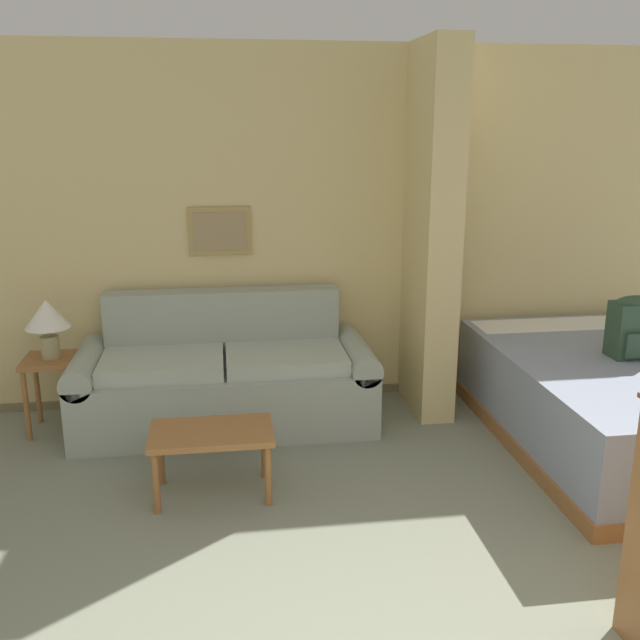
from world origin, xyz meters
The scene contains 8 objects.
wall_back centered at (0.00, 4.01, 1.29)m, with size 7.06×0.16×2.60m.
wall_partition_pillar centered at (0.77, 3.62, 1.30)m, with size 0.24×0.67×2.60m.
couch centered at (-0.70, 3.53, 0.32)m, with size 2.06×0.84×0.90m.
coffee_table centered at (-0.79, 2.51, 0.34)m, with size 0.69×0.41×0.40m.
side_table centered at (-1.86, 3.56, 0.42)m, with size 0.37×0.37×0.52m.
table_lamp centered at (-1.86, 3.56, 0.80)m, with size 0.29×0.29×0.40m.
bed centered at (1.93, 2.83, 0.30)m, with size 1.66×2.18×0.59m.
backpack centered at (1.92, 2.86, 0.80)m, with size 0.30×0.21×0.40m.
Camera 1 is at (-0.70, -1.21, 2.05)m, focal length 40.00 mm.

